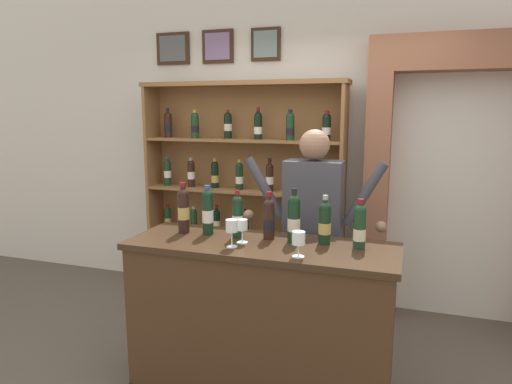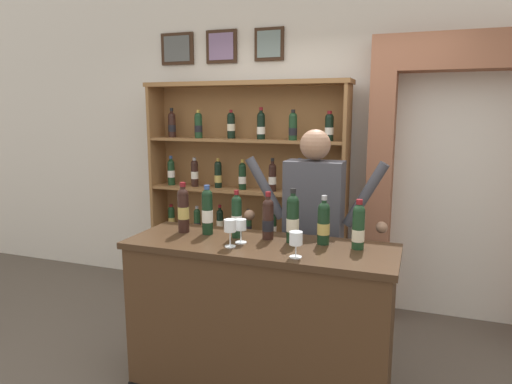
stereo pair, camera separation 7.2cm
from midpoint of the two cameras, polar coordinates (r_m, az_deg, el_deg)
back_wall at (r=4.40m, az=8.00°, el=6.39°), size 12.00×0.19×3.08m
wine_shelf at (r=4.32m, az=-0.73°, el=0.61°), size 1.95×0.31×2.09m
archway_doorway at (r=4.20m, az=25.10°, el=2.86°), size 1.55×0.45×2.43m
tasting_counter at (r=2.99m, az=1.13°, el=-15.89°), size 1.66×0.59×1.02m
shopkeeper at (r=3.30m, az=7.85°, el=-3.41°), size 1.05×0.22×1.70m
tasting_bottle_bianco at (r=3.05m, az=-8.45°, el=-2.08°), size 0.08×0.08×0.34m
tasting_bottle_grappa at (r=2.99m, az=-5.45°, el=-2.36°), size 0.07×0.07×0.33m
tasting_bottle_super_tuscan at (r=2.90m, az=-1.74°, el=-3.01°), size 0.07×0.07×0.31m
tasting_bottle_rosso at (r=2.87m, az=2.24°, el=-3.30°), size 0.07×0.07×0.30m
tasting_bottle_riserva at (r=2.80m, az=5.37°, el=-3.28°), size 0.08×0.08×0.34m
tasting_bottle_vin_santo at (r=2.79m, az=9.22°, el=-3.80°), size 0.08×0.08×0.30m
tasting_bottle_prosecco at (r=2.74m, az=13.48°, el=-4.22°), size 0.07×0.07×0.30m
wine_glass_left at (r=2.53m, az=5.85°, el=-5.94°), size 0.07×0.07×0.15m
wine_glass_center at (r=2.70m, az=-2.52°, el=-4.46°), size 0.07×0.07×0.17m
wine_glass_spare at (r=2.79m, az=-1.18°, el=-4.35°), size 0.07×0.07×0.15m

